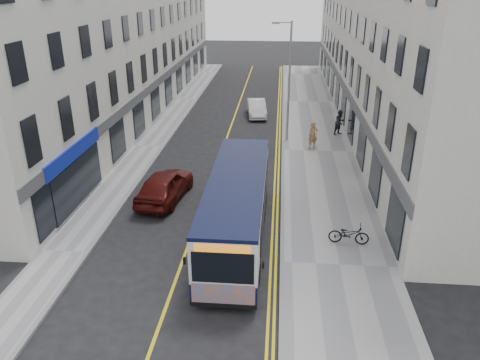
% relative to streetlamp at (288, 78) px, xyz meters
% --- Properties ---
extents(ground, '(140.00, 140.00, 0.00)m').
position_rel_streetlamp_xyz_m(ground, '(-4.17, -14.00, -4.38)').
color(ground, black).
rests_on(ground, ground).
extents(pavement_east, '(4.50, 64.00, 0.12)m').
position_rel_streetlamp_xyz_m(pavement_east, '(2.08, -2.00, -4.32)').
color(pavement_east, gray).
rests_on(pavement_east, ground).
extents(pavement_west, '(2.00, 64.00, 0.12)m').
position_rel_streetlamp_xyz_m(pavement_west, '(-9.17, -2.00, -4.32)').
color(pavement_west, gray).
rests_on(pavement_west, ground).
extents(kerb_east, '(0.18, 64.00, 0.13)m').
position_rel_streetlamp_xyz_m(kerb_east, '(-0.17, -2.00, -4.32)').
color(kerb_east, slate).
rests_on(kerb_east, ground).
extents(kerb_west, '(0.18, 64.00, 0.13)m').
position_rel_streetlamp_xyz_m(kerb_west, '(-8.17, -2.00, -4.32)').
color(kerb_west, slate).
rests_on(kerb_west, ground).
extents(road_centre_line, '(0.12, 64.00, 0.01)m').
position_rel_streetlamp_xyz_m(road_centre_line, '(-4.17, -2.00, -4.38)').
color(road_centre_line, gold).
rests_on(road_centre_line, ground).
extents(road_dbl_yellow_inner, '(0.10, 64.00, 0.01)m').
position_rel_streetlamp_xyz_m(road_dbl_yellow_inner, '(-0.62, -2.00, -4.38)').
color(road_dbl_yellow_inner, gold).
rests_on(road_dbl_yellow_inner, ground).
extents(road_dbl_yellow_outer, '(0.10, 64.00, 0.01)m').
position_rel_streetlamp_xyz_m(road_dbl_yellow_outer, '(-0.42, -2.00, -4.38)').
color(road_dbl_yellow_outer, gold).
rests_on(road_dbl_yellow_outer, ground).
extents(terrace_east, '(6.00, 46.00, 13.00)m').
position_rel_streetlamp_xyz_m(terrace_east, '(7.33, 7.00, 2.12)').
color(terrace_east, silver).
rests_on(terrace_east, ground).
extents(terrace_west, '(6.00, 46.00, 13.00)m').
position_rel_streetlamp_xyz_m(terrace_west, '(-13.17, 7.00, 2.12)').
color(terrace_west, beige).
rests_on(terrace_west, ground).
extents(streetlamp, '(1.32, 0.18, 8.00)m').
position_rel_streetlamp_xyz_m(streetlamp, '(0.00, 0.00, 0.00)').
color(streetlamp, '#929599').
rests_on(streetlamp, ground).
extents(city_bus, '(2.35, 10.04, 2.92)m').
position_rel_streetlamp_xyz_m(city_bus, '(-2.14, -13.40, -2.79)').
color(city_bus, black).
rests_on(city_bus, ground).
extents(bicycle, '(1.73, 0.73, 0.89)m').
position_rel_streetlamp_xyz_m(bicycle, '(2.60, -13.57, -3.82)').
color(bicycle, black).
rests_on(bicycle, pavement_east).
extents(pedestrian_near, '(0.76, 0.64, 1.78)m').
position_rel_streetlamp_xyz_m(pedestrian_near, '(1.75, -1.54, -3.37)').
color(pedestrian_near, '#996F45').
rests_on(pedestrian_near, pavement_east).
extents(pedestrian_far, '(1.10, 1.07, 1.78)m').
position_rel_streetlamp_xyz_m(pedestrian_far, '(3.83, 1.60, -3.37)').
color(pedestrian_far, black).
rests_on(pedestrian_far, pavement_east).
extents(car_white, '(1.90, 4.15, 1.32)m').
position_rel_streetlamp_xyz_m(car_white, '(-2.37, 6.35, -3.72)').
color(car_white, silver).
rests_on(car_white, ground).
extents(car_maroon, '(2.45, 4.82, 1.57)m').
position_rel_streetlamp_xyz_m(car_maroon, '(-6.17, -9.79, -3.60)').
color(car_maroon, '#470E0B').
rests_on(car_maroon, ground).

